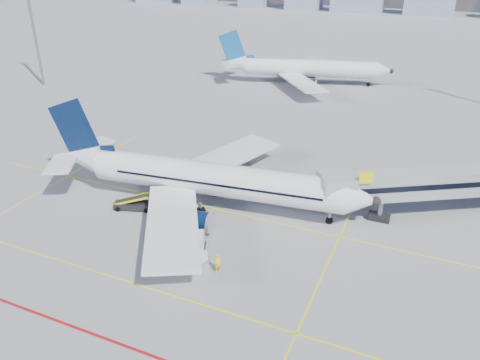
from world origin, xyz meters
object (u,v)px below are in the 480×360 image
object	(u,v)px
main_aircraft	(202,178)
ramp_worker	(218,264)
second_aircraft	(303,68)
baggage_tug	(192,252)
cargo_dolly	(189,240)
belt_loader	(135,204)

from	to	relation	value
main_aircraft	ramp_worker	bearing A→B (deg)	-62.59
second_aircraft	ramp_worker	size ratio (longest dim) A/B	20.07
baggage_tug	cargo_dolly	bearing A→B (deg)	142.26
cargo_dolly	baggage_tug	bearing A→B (deg)	-74.38
baggage_tug	ramp_worker	distance (m)	3.04
second_aircraft	baggage_tug	size ratio (longest dim) A/B	12.96
second_aircraft	baggage_tug	distance (m)	63.71
belt_loader	ramp_worker	distance (m)	14.44
main_aircraft	second_aircraft	size ratio (longest dim) A/B	1.04
cargo_dolly	belt_loader	distance (m)	9.86
baggage_tug	cargo_dolly	world-z (taller)	cargo_dolly
second_aircraft	belt_loader	bearing A→B (deg)	-106.17
baggage_tug	second_aircraft	bearing A→B (deg)	111.93
main_aircraft	ramp_worker	xyz separation A→B (m)	(6.82, -10.10, -2.35)
second_aircraft	cargo_dolly	bearing A→B (deg)	-97.82
cargo_dolly	belt_loader	size ratio (longest dim) A/B	0.57
belt_loader	ramp_worker	size ratio (longest dim) A/B	3.43
baggage_tug	ramp_worker	bearing A→B (deg)	0.71
cargo_dolly	second_aircraft	bearing A→B (deg)	74.46
baggage_tug	ramp_worker	xyz separation A→B (m)	(2.96, -0.70, 0.06)
main_aircraft	belt_loader	distance (m)	7.71
cargo_dolly	ramp_worker	size ratio (longest dim) A/B	1.97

